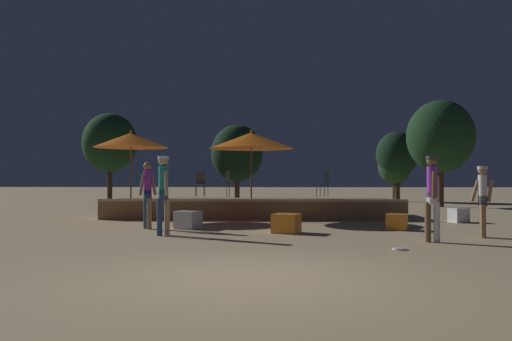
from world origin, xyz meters
name	(u,v)px	position (x,y,z in m)	size (l,w,h in m)	color
ground_plane	(245,278)	(0.00, 0.00, 0.00)	(120.00, 120.00, 0.00)	tan
wooden_deck	(253,208)	(-0.30, 10.44, 0.30)	(9.82, 3.00, 0.67)	olive
patio_umbrella_0	(251,141)	(-0.31, 9.10, 2.53)	(2.72, 2.72, 2.87)	brown
patio_umbrella_1	(131,140)	(-4.19, 9.13, 2.55)	(2.38, 2.38, 2.87)	brown
cube_seat_0	(188,220)	(-1.87, 6.43, 0.23)	(0.74, 0.74, 0.47)	white
cube_seat_1	(459,215)	(5.99, 8.50, 0.22)	(0.57, 0.57, 0.43)	white
cube_seat_2	(286,223)	(0.71, 5.49, 0.23)	(0.77, 0.77, 0.47)	orange
cube_seat_3	(397,222)	(3.59, 6.27, 0.21)	(0.66, 0.66, 0.41)	orange
person_0	(148,192)	(-2.92, 6.28, 0.97)	(0.43, 0.44, 1.77)	#2D4C7F
person_1	(483,198)	(5.13, 4.68, 0.89)	(0.49, 0.28, 1.62)	#3F3F47
person_2	(163,189)	(-2.18, 4.83, 1.08)	(0.35, 0.49, 1.87)	tan
person_3	(432,192)	(3.73, 3.82, 1.05)	(0.31, 0.53, 1.82)	brown
bistro_chair_0	(230,181)	(-1.14, 10.76, 1.22)	(0.42, 0.41, 0.90)	#47474C
bistro_chair_1	(325,181)	(2.21, 10.89, 1.22)	(0.47, 0.47, 0.90)	#1E4C47
bistro_chair_2	(200,181)	(-2.24, 11.20, 1.22)	(0.40, 0.40, 0.90)	#47474C
frisbee_disc	(400,249)	(2.77, 2.71, 0.02)	(0.26, 0.26, 0.03)	white
background_tree_0	(237,153)	(-1.57, 20.24, 2.65)	(2.82, 2.82, 4.21)	#3D2B1C
background_tree_1	(110,143)	(-8.87, 21.17, 3.30)	(3.06, 3.06, 4.99)	#3D2B1C
background_tree_2	(440,137)	(8.08, 16.37, 3.22)	(3.03, 3.03, 4.90)	#3D2B1C
background_tree_3	(397,154)	(7.30, 21.21, 2.62)	(2.32, 2.32, 3.92)	#3D2B1C
background_tree_4	(395,166)	(7.22, 21.41, 1.97)	(1.86, 1.86, 3.01)	#3D2B1C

